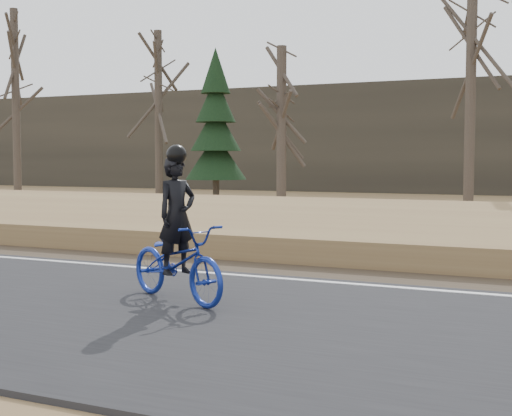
% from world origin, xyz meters
% --- Properties ---
extents(ground, '(120.00, 120.00, 0.00)m').
position_xyz_m(ground, '(0.00, 0.00, 0.00)').
color(ground, olive).
rests_on(ground, ground).
extents(edge_line, '(120.00, 0.12, 0.01)m').
position_xyz_m(edge_line, '(0.00, 0.20, 0.07)').
color(edge_line, silver).
rests_on(edge_line, road).
extents(shoulder, '(120.00, 1.60, 0.04)m').
position_xyz_m(shoulder, '(0.00, 1.20, 0.02)').
color(shoulder, '#473A2B').
rests_on(shoulder, ground).
extents(embankment, '(120.00, 5.00, 0.44)m').
position_xyz_m(embankment, '(0.00, 4.20, 0.22)').
color(embankment, olive).
rests_on(embankment, ground).
extents(ballast, '(120.00, 3.00, 0.45)m').
position_xyz_m(ballast, '(0.00, 8.00, 0.23)').
color(ballast, slate).
rests_on(ballast, ground).
extents(railroad, '(120.00, 2.40, 0.29)m').
position_xyz_m(railroad, '(0.00, 8.00, 0.53)').
color(railroad, black).
rests_on(railroad, ballast).
extents(treeline_backdrop, '(120.00, 4.00, 6.00)m').
position_xyz_m(treeline_backdrop, '(0.00, 30.00, 3.00)').
color(treeline_backdrop, '#383328').
rests_on(treeline_backdrop, ground).
extents(cyclist, '(1.99, 1.37, 2.00)m').
position_xyz_m(cyclist, '(2.75, -1.90, 0.69)').
color(cyclist, navy).
rests_on(cyclist, road).
extents(bare_tree_far_left, '(0.36, 0.36, 8.62)m').
position_xyz_m(bare_tree_far_left, '(-16.14, 15.31, 4.31)').
color(bare_tree_far_left, '#4A4036').
rests_on(bare_tree_far_left, ground).
extents(bare_tree_left, '(0.36, 0.36, 7.57)m').
position_xyz_m(bare_tree_left, '(-10.03, 17.68, 3.79)').
color(bare_tree_left, '#4A4036').
rests_on(bare_tree_left, ground).
extents(bare_tree_near_left, '(0.36, 0.36, 5.97)m').
position_xyz_m(bare_tree_near_left, '(-2.71, 14.51, 2.98)').
color(bare_tree_near_left, '#4A4036').
rests_on(bare_tree_near_left, ground).
extents(bare_tree_center, '(0.36, 0.36, 9.10)m').
position_xyz_m(bare_tree_center, '(3.77, 15.91, 4.55)').
color(bare_tree_center, '#4A4036').
rests_on(bare_tree_center, ground).
extents(conifer, '(2.60, 2.60, 6.54)m').
position_xyz_m(conifer, '(-6.82, 17.10, 3.09)').
color(conifer, '#4A4036').
rests_on(conifer, ground).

